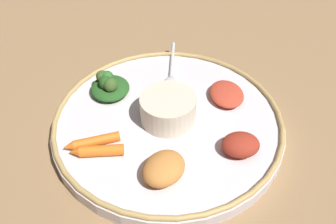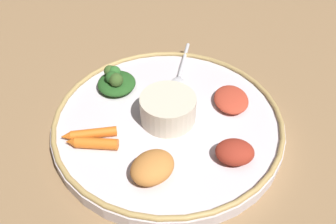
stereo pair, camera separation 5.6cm
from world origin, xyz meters
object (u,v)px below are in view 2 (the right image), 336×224
greens_pile (116,81)px  carrot_near_spoon (90,134)px  center_bowl (168,108)px  carrot_outer (92,143)px  spoon (180,73)px

greens_pile → carrot_near_spoon: size_ratio=0.95×
center_bowl → carrot_outer: (-0.07, 0.11, -0.02)m
center_bowl → greens_pile: 0.12m
spoon → greens_pile: greens_pile is taller
carrot_near_spoon → carrot_outer: carrot_outer is taller
spoon → greens_pile: 0.12m
center_bowl → carrot_near_spoon: (-0.05, 0.11, -0.02)m
center_bowl → carrot_near_spoon: bearing=112.8°
spoon → carrot_near_spoon: 0.21m
carrot_near_spoon → carrot_outer: bearing=-155.5°
center_bowl → carrot_near_spoon: size_ratio=1.03×
spoon → carrot_outer: carrot_outer is taller
center_bowl → carrot_outer: bearing=122.3°
carrot_near_spoon → center_bowl: bearing=-67.2°
greens_pile → carrot_outer: size_ratio=1.03×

